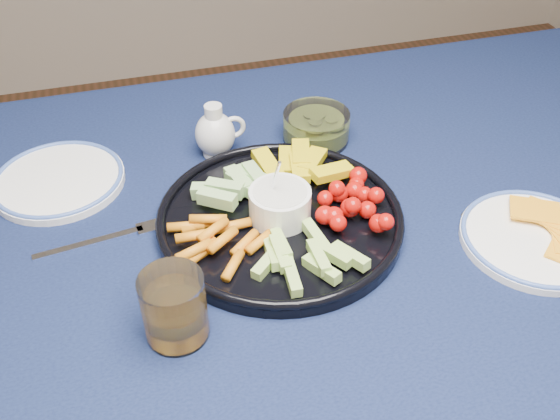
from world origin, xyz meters
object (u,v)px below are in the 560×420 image
object	(u,v)px
dining_table	(311,275)
juice_tumbler	(175,311)
pickle_bowl	(316,128)
side_plate_extra	(59,180)
crudite_platter	(278,214)
cheese_plate	(535,237)
creamer_pitcher	(216,133)

from	to	relation	value
dining_table	juice_tumbler	world-z (taller)	juice_tumbler
pickle_bowl	juice_tumbler	distance (m)	0.48
pickle_bowl	side_plate_extra	world-z (taller)	pickle_bowl
crudite_platter	pickle_bowl	size ratio (longest dim) A/B	3.14
pickle_bowl	dining_table	bearing A→B (deg)	-109.21
dining_table	crudite_platter	world-z (taller)	crudite_platter
cheese_plate	side_plate_extra	distance (m)	0.75
side_plate_extra	creamer_pitcher	bearing A→B (deg)	3.28
dining_table	cheese_plate	bearing A→B (deg)	-19.20
crudite_platter	cheese_plate	size ratio (longest dim) A/B	1.72
crudite_platter	cheese_plate	xyz separation A→B (m)	(0.35, -0.14, -0.01)
dining_table	pickle_bowl	xyz separation A→B (m)	(0.08, 0.24, 0.11)
pickle_bowl	side_plate_extra	xyz separation A→B (m)	(-0.45, -0.01, -0.02)
dining_table	crudite_platter	distance (m)	0.12
creamer_pitcher	pickle_bowl	xyz separation A→B (m)	(0.18, -0.01, -0.02)
side_plate_extra	dining_table	bearing A→B (deg)	-32.35
pickle_bowl	side_plate_extra	distance (m)	0.45
side_plate_extra	juice_tumbler	bearing A→B (deg)	-68.63
dining_table	crudite_platter	size ratio (longest dim) A/B	4.48
dining_table	cheese_plate	world-z (taller)	cheese_plate
cheese_plate	side_plate_extra	size ratio (longest dim) A/B	1.01
dining_table	pickle_bowl	world-z (taller)	pickle_bowl
crudite_platter	juice_tumbler	world-z (taller)	crudite_platter
side_plate_extra	pickle_bowl	bearing A→B (deg)	1.02
cheese_plate	juice_tumbler	size ratio (longest dim) A/B	2.26
juice_tumbler	side_plate_extra	bearing A→B (deg)	111.37
crudite_platter	juice_tumbler	distance (m)	0.24
dining_table	cheese_plate	distance (m)	0.34
dining_table	creamer_pitcher	size ratio (longest dim) A/B	17.32
pickle_bowl	juice_tumbler	xyz separation A→B (m)	(-0.31, -0.37, 0.02)
dining_table	creamer_pitcher	distance (m)	0.29
cheese_plate	juice_tumbler	world-z (taller)	juice_tumbler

